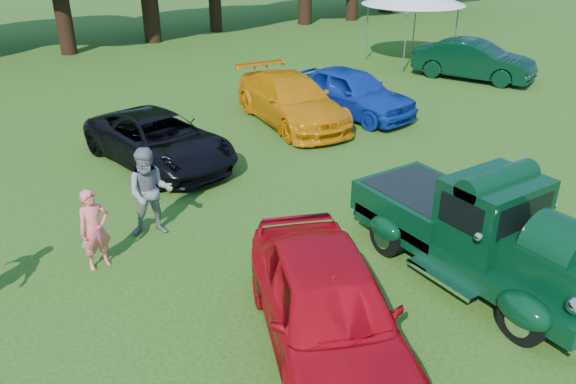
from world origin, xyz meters
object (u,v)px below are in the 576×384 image
spectator_pink (95,229)px  back_car_orange (291,100)px  hero_pickup (477,232)px  back_car_green (474,60)px  back_car_black (159,140)px  red_convertible (328,307)px  spectator_grey (150,192)px  back_car_blue (351,92)px

spectator_pink → back_car_orange: bearing=27.5°
hero_pickup → back_car_green: size_ratio=1.07×
back_car_black → spectator_pink: spectator_pink is taller
red_convertible → spectator_grey: size_ratio=2.45×
red_convertible → spectator_grey: (-0.87, 4.74, 0.15)m
back_car_blue → back_car_green: bearing=-3.1°
hero_pickup → spectator_grey: 6.29m
red_convertible → back_car_black: red_convertible is taller
back_car_black → spectator_pink: (-2.83, -4.03, 0.11)m
hero_pickup → spectator_pink: size_ratio=3.21×
hero_pickup → back_car_orange: hero_pickup is taller
hero_pickup → red_convertible: hero_pickup is taller
red_convertible → back_car_orange: 10.55m
spectator_grey → back_car_blue: bearing=48.3°
spectator_pink → red_convertible: bearing=-67.8°
spectator_grey → back_car_orange: bearing=57.7°
hero_pickup → back_car_orange: bearing=77.7°
spectator_grey → back_car_black: bearing=89.2°
back_car_blue → hero_pickup: bearing=-125.6°
back_car_black → back_car_orange: back_car_orange is taller
back_car_blue → spectator_grey: spectator_grey is taller
back_car_blue → spectator_pink: size_ratio=2.90×
back_car_black → spectator_grey: bearing=-124.2°
spectator_pink → hero_pickup: bearing=-40.5°
back_car_blue → spectator_grey: 9.25m
red_convertible → back_car_blue: (7.50, 8.68, -0.01)m
back_car_blue → spectator_grey: (-8.36, -3.93, 0.17)m
red_convertible → spectator_grey: bearing=122.3°
back_car_blue → spectator_pink: (-9.67, -4.53, 0.01)m
back_car_black → back_car_blue: size_ratio=1.06×
hero_pickup → spectator_pink: bearing=145.0°
back_car_orange → back_car_blue: bearing=-3.5°
back_car_green → back_car_orange: bearing=159.9°
back_car_green → red_convertible: bearing=-169.9°
spectator_pink → spectator_grey: spectator_grey is taller
back_car_green → spectator_pink: spectator_pink is taller
hero_pickup → spectator_pink: 6.89m
back_car_blue → spectator_pink: spectator_pink is taller
back_car_black → back_car_blue: back_car_blue is taller
back_car_orange → spectator_pink: size_ratio=3.28×
back_car_orange → back_car_green: size_ratio=1.09×
hero_pickup → back_car_orange: (1.93, 8.87, -0.11)m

